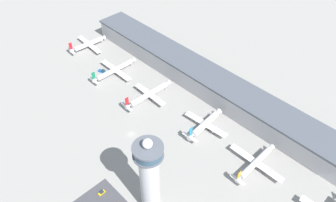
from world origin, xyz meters
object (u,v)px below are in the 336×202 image
control_tower (150,176)px  airplane_gate_echo (255,163)px  airplane_gate_bravo (115,70)px  airplane_gate_delta (205,124)px  airplane_gate_charlie (149,94)px  car_green_van (102,193)px  airplane_gate_alpha (88,44)px  service_truck_fuel (103,71)px

control_tower → airplane_gate_echo: size_ratio=1.49×
airplane_gate_bravo → airplane_gate_delta: airplane_gate_delta is taller
airplane_gate_delta → airplane_gate_echo: bearing=-3.1°
airplane_gate_charlie → car_green_van: bearing=-60.3°
airplane_gate_alpha → service_truck_fuel: airplane_gate_alpha is taller
control_tower → car_green_van: control_tower is taller
airplane_gate_charlie → airplane_gate_echo: airplane_gate_charlie is taller
airplane_gate_alpha → car_green_van: (129.03, -78.19, -3.42)m
airplane_gate_echo → service_truck_fuel: airplane_gate_echo is taller
control_tower → airplane_gate_alpha: size_ratio=1.52×
airplane_gate_charlie → car_green_van: airplane_gate_charlie is taller
airplane_gate_echo → car_green_van: bearing=-122.6°
airplane_gate_charlie → airplane_gate_bravo: bearing=179.8°
control_tower → service_truck_fuel: size_ratio=6.75×
airplane_gate_alpha → airplane_gate_delta: (136.44, 0.78, 0.22)m
service_truck_fuel → car_green_van: bearing=-35.9°
airplane_gate_alpha → airplane_gate_bravo: (46.75, -6.29, 0.11)m
airplane_gate_bravo → airplane_gate_delta: 89.97m
airplane_gate_charlie → airplane_gate_delta: 48.85m
control_tower → airplane_gate_alpha: control_tower is taller
service_truck_fuel → airplane_gate_echo: bearing=4.4°
airplane_gate_bravo → airplane_gate_delta: size_ratio=1.21×
airplane_gate_charlie → airplane_gate_delta: bearing=8.5°
airplane_gate_charlie → airplane_gate_echo: bearing=3.1°
airplane_gate_alpha → airplane_gate_echo: bearing=-0.5°
airplane_gate_charlie → service_truck_fuel: 50.70m
airplane_gate_bravo → control_tower: bearing=-27.9°
airplane_gate_alpha → car_green_van: size_ratio=8.76×
airplane_gate_charlie → airplane_gate_delta: size_ratio=1.22×
airplane_gate_alpha → airplane_gate_delta: airplane_gate_delta is taller
control_tower → airplane_gate_charlie: 89.60m
airplane_gate_alpha → airplane_gate_bravo: bearing=-7.7°
car_green_van → airplane_gate_echo: bearing=57.4°
airplane_gate_alpha → car_green_van: airplane_gate_alpha is taller
control_tower → airplane_gate_echo: (24.36, 61.42, -23.15)m
airplane_gate_delta → service_truck_fuel: airplane_gate_delta is taller
control_tower → car_green_van: (-24.76, -15.27, -26.70)m
control_tower → service_truck_fuel: bearing=156.4°
airplane_gate_delta → car_green_van: (-7.41, -78.96, -3.64)m
airplane_gate_charlie → car_green_van: (40.91, -71.77, -3.85)m
control_tower → airplane_gate_delta: (-17.35, 63.70, -23.06)m
airplane_gate_delta → airplane_gate_echo: airplane_gate_delta is taller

